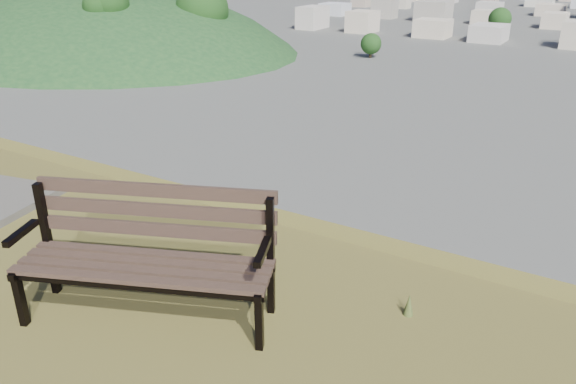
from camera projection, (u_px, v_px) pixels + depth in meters
The scene contains 3 objects.
park_bench at pixel (148, 248), 4.08m from camera, with size 1.92×1.24×0.96m.
green_wooded_hill at pixel (98, 49), 173.25m from camera, with size 150.05×120.04×75.03m.
city_trees at pixel (573, 3), 274.41m from camera, with size 406.52×387.20×9.98m.
Camera 1 is at (3.45, -0.30, 27.52)m, focal length 35.00 mm.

